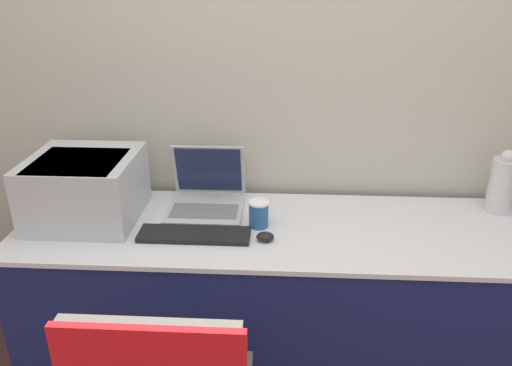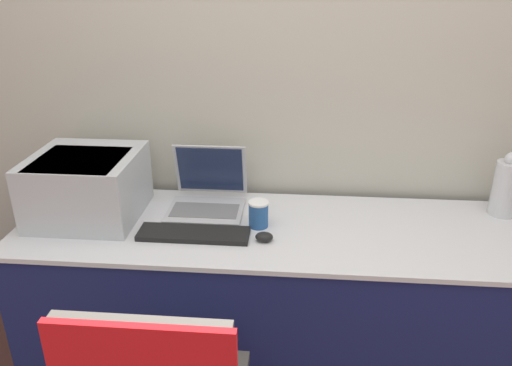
{
  "view_description": "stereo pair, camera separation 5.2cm",
  "coord_description": "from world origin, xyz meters",
  "px_view_note": "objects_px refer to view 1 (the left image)",
  "views": [
    {
      "loc": [
        0.01,
        -1.49,
        1.73
      ],
      "look_at": [
        -0.1,
        0.35,
        0.93
      ],
      "focal_mm": 35.0,
      "sensor_mm": 36.0,
      "label": 1
    },
    {
      "loc": [
        0.06,
        -1.49,
        1.73
      ],
      "look_at": [
        -0.1,
        0.35,
        0.93
      ],
      "focal_mm": 35.0,
      "sensor_mm": 36.0,
      "label": 2
    }
  ],
  "objects_px": {
    "mouse": "(265,237)",
    "coffee_cup": "(259,214)",
    "printer": "(85,186)",
    "metal_pitcher": "(502,184)",
    "laptop_left": "(206,196)",
    "external_keyboard": "(194,235)"
  },
  "relations": [
    {
      "from": "mouse",
      "to": "coffee_cup",
      "type": "bearing_deg",
      "value": 104.93
    },
    {
      "from": "coffee_cup",
      "to": "mouse",
      "type": "xyz_separation_m",
      "value": [
        0.03,
        -0.12,
        -0.04
      ]
    },
    {
      "from": "printer",
      "to": "metal_pitcher",
      "type": "bearing_deg",
      "value": 5.27
    },
    {
      "from": "laptop_left",
      "to": "metal_pitcher",
      "type": "height_order",
      "value": "metal_pitcher"
    },
    {
      "from": "coffee_cup",
      "to": "mouse",
      "type": "bearing_deg",
      "value": -75.07
    },
    {
      "from": "laptop_left",
      "to": "coffee_cup",
      "type": "height_order",
      "value": "laptop_left"
    },
    {
      "from": "coffee_cup",
      "to": "mouse",
      "type": "relative_size",
      "value": 1.58
    },
    {
      "from": "coffee_cup",
      "to": "metal_pitcher",
      "type": "relative_size",
      "value": 0.39
    },
    {
      "from": "laptop_left",
      "to": "mouse",
      "type": "height_order",
      "value": "laptop_left"
    },
    {
      "from": "mouse",
      "to": "metal_pitcher",
      "type": "bearing_deg",
      "value": 17.66
    },
    {
      "from": "laptop_left",
      "to": "external_keyboard",
      "type": "height_order",
      "value": "laptop_left"
    },
    {
      "from": "external_keyboard",
      "to": "mouse",
      "type": "distance_m",
      "value": 0.28
    },
    {
      "from": "laptop_left",
      "to": "external_keyboard",
      "type": "relative_size",
      "value": 0.74
    },
    {
      "from": "printer",
      "to": "coffee_cup",
      "type": "relative_size",
      "value": 3.89
    },
    {
      "from": "external_keyboard",
      "to": "metal_pitcher",
      "type": "bearing_deg",
      "value": 13.34
    },
    {
      "from": "printer",
      "to": "external_keyboard",
      "type": "height_order",
      "value": "printer"
    },
    {
      "from": "metal_pitcher",
      "to": "coffee_cup",
      "type": "bearing_deg",
      "value": -169.1
    },
    {
      "from": "external_keyboard",
      "to": "laptop_left",
      "type": "bearing_deg",
      "value": 87.64
    },
    {
      "from": "external_keyboard",
      "to": "coffee_cup",
      "type": "bearing_deg",
      "value": 22.88
    },
    {
      "from": "external_keyboard",
      "to": "coffee_cup",
      "type": "height_order",
      "value": "coffee_cup"
    },
    {
      "from": "printer",
      "to": "mouse",
      "type": "height_order",
      "value": "printer"
    },
    {
      "from": "metal_pitcher",
      "to": "printer",
      "type": "bearing_deg",
      "value": -174.73
    }
  ]
}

